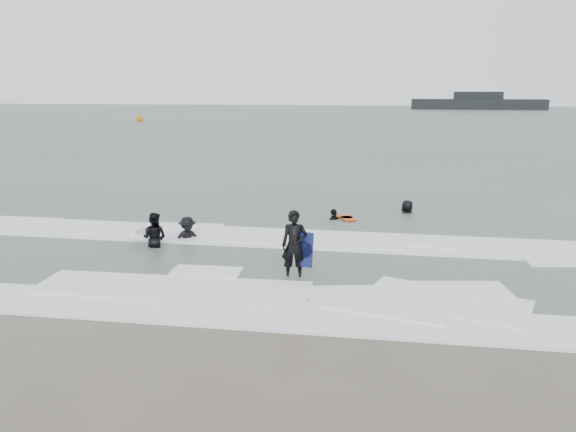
% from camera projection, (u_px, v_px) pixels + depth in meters
% --- Properties ---
extents(ground, '(320.00, 320.00, 0.00)m').
position_uv_depth(ground, '(253.00, 305.00, 13.68)').
color(ground, brown).
rests_on(ground, ground).
extents(sea, '(320.00, 320.00, 0.00)m').
position_uv_depth(sea, '(368.00, 120.00, 90.48)').
color(sea, '#47544C').
rests_on(sea, ground).
extents(surfer_centre, '(0.76, 0.54, 1.95)m').
position_uv_depth(surfer_centre, '(294.00, 279.00, 15.57)').
color(surfer_centre, black).
rests_on(surfer_centre, ground).
extents(surfer_wading, '(0.89, 0.71, 1.75)m').
position_uv_depth(surfer_wading, '(155.00, 248.00, 18.58)').
color(surfer_wading, black).
rests_on(surfer_wading, ground).
extents(surfer_breaker, '(1.25, 1.14, 1.69)m').
position_uv_depth(surfer_breaker, '(188.00, 240.00, 19.48)').
color(surfer_breaker, black).
rests_on(surfer_breaker, ground).
extents(surfer_right_near, '(0.94, 0.96, 1.62)m').
position_uv_depth(surfer_right_near, '(334.00, 220.00, 22.40)').
color(surfer_right_near, black).
rests_on(surfer_right_near, ground).
extents(surfer_right_far, '(0.98, 1.00, 1.74)m').
position_uv_depth(surfer_right_far, '(407.00, 214.00, 23.55)').
color(surfer_right_far, black).
rests_on(surfer_right_far, ground).
extents(surf_foam, '(30.03, 9.06, 0.09)m').
position_uv_depth(surf_foam, '(281.00, 259.00, 17.22)').
color(surf_foam, white).
rests_on(surf_foam, ground).
extents(bodyboards, '(7.31, 7.95, 1.25)m').
position_uv_depth(bodyboards, '(268.00, 231.00, 18.78)').
color(bodyboards, '#0E1545').
rests_on(bodyboards, ground).
extents(buoy, '(1.00, 1.00, 1.65)m').
position_uv_depth(buoy, '(139.00, 119.00, 87.55)').
color(buoy, '#D95F09').
rests_on(buoy, ground).
extents(vessel_horizon, '(31.56, 5.64, 4.28)m').
position_uv_depth(vessel_horizon, '(478.00, 103.00, 137.04)').
color(vessel_horizon, black).
rests_on(vessel_horizon, ground).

